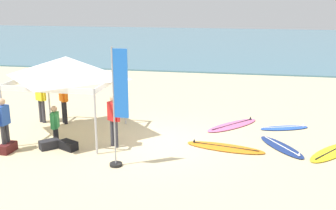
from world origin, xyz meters
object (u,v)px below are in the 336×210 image
Objects in this scene: banner_flag at (118,113)px; gear_bag_by_pole at (49,144)px; canopy_tent at (66,67)px; surfboard_orange at (225,147)px; surfboard_yellow at (332,152)px; gear_bag_near_tent at (8,148)px; gear_bag_on_sand at (68,145)px; person_red at (114,117)px; surfboard_pink at (232,125)px; person_orange at (64,98)px; surfboard_navy at (281,147)px; person_yellow at (41,97)px; person_green at (55,122)px; person_blue at (4,121)px; surfboard_blue at (285,128)px.

banner_flag reaches higher than gear_bag_by_pole.
canopy_tent is 5.87m from surfboard_orange.
gear_bag_by_pole reaches higher than surfboard_yellow.
gear_bag_on_sand is at bearing 17.13° from gear_bag_near_tent.
gear_bag_by_pole is (-1.98, -0.55, -0.85)m from person_red.
surfboard_pink is at bearing 29.96° from gear_bag_near_tent.
surfboard_yellow is (8.63, -0.12, -2.35)m from canopy_tent.
canopy_tent is 1.98m from person_orange.
surfboard_orange is 4.35× the size of gear_bag_on_sand.
canopy_tent is at bearing -179.66° from surfboard_navy.
gear_bag_on_sand is at bearing -168.23° from surfboard_navy.
surfboard_navy is at bearing -7.12° from person_yellow.
person_green is at bearing -176.72° from surfboard_yellow.
surfboard_pink is 1.35× the size of person_orange.
person_blue reaches higher than surfboard_orange.
surfboard_orange is 7.23m from person_yellow.
gear_bag_by_pole is at bearing -164.50° from person_red.
gear_bag_on_sand is (0.51, -1.34, -2.25)m from canopy_tent.
person_orange is at bearing 116.73° from gear_bag_on_sand.
person_orange reaches higher than gear_bag_near_tent.
banner_flag reaches higher than surfboard_yellow.
surfboard_pink is 0.68× the size of banner_flag.
surfboard_blue is at bearing 82.33° from surfboard_navy.
surfboard_yellow is 1.30× the size of person_orange.
person_yellow is 1.00× the size of person_blue.
person_orange is at bearing 133.20° from banner_flag.
surfboard_navy is at bearing -8.21° from person_orange.
person_green is (-5.61, -0.30, 0.62)m from surfboard_orange.
gear_bag_by_pole reaches higher than surfboard_orange.
banner_flag is (3.79, -0.42, 0.59)m from person_blue.
surfboard_yellow is (3.26, 0.21, 0.00)m from surfboard_orange.
surfboard_orange is 4.35× the size of gear_bag_near_tent.
surfboard_yellow is 10.40m from person_yellow.
gear_bag_near_tent is (-8.39, -1.93, 0.10)m from surfboard_navy.
person_yellow is (-9.06, -0.91, 0.95)m from surfboard_blue.
banner_flag is at bearing -6.37° from person_blue.
person_yellow is at bearing 131.14° from gear_bag_on_sand.
gear_bag_near_tent reaches higher than surfboard_navy.
surfboard_orange is 1.53× the size of person_yellow.
surfboard_yellow is at bearing -6.34° from surfboard_navy.
gear_bag_near_tent is 1.00× the size of gear_bag_by_pole.
person_yellow is 3.40m from gear_bag_on_sand.
surfboard_blue is at bearing 6.08° from person_orange.
gear_bag_by_pole is (1.13, 0.52, 0.00)m from gear_bag_near_tent.
gear_bag_near_tent is (-3.12, -1.07, -0.85)m from person_red.
person_yellow reaches higher than surfboard_yellow.
surfboard_pink is 6.59m from gear_bag_by_pole.
surfboard_navy is 3.53× the size of gear_bag_near_tent.
person_yellow is (-1.65, 1.14, -1.40)m from canopy_tent.
person_yellow is 5.39m from banner_flag.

